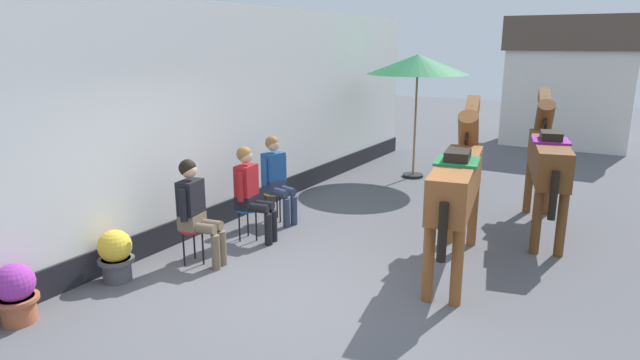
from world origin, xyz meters
name	(u,v)px	position (x,y,z in m)	size (l,w,h in m)	color
ground_plane	(398,222)	(0.00, 3.00, 0.00)	(40.00, 40.00, 0.00)	#56565B
pub_facade_wall	(210,128)	(-2.55, 1.50, 1.54)	(0.34, 14.00, 3.40)	white
distant_cottage	(571,80)	(1.40, 11.99, 1.80)	(3.40, 2.60, 3.50)	silver
seated_visitor_near	(195,207)	(-1.61, 0.12, 0.78)	(0.61, 0.48, 1.39)	red
seated_visitor_middle	(250,189)	(-1.54, 1.17, 0.78)	(0.61, 0.49, 1.39)	#194C99
seated_visitor_far	(276,175)	(-1.72, 2.06, 0.78)	(0.61, 0.48, 1.39)	gold
saddled_horse_near	(458,179)	(1.28, 1.75, 1.16)	(0.82, 2.97, 2.06)	brown
saddled_horse_far	(547,156)	(2.02, 3.83, 1.16)	(0.95, 2.95, 2.06)	brown
flower_planter_nearest	(16,292)	(-2.15, -1.97, 0.33)	(0.43, 0.43, 0.64)	#A85638
flower_planter_inner_near	(116,254)	(-2.11, -0.76, 0.33)	(0.43, 0.43, 0.64)	#4C4C51
cafe_parasol	(418,65)	(-0.90, 5.99, 2.36)	(2.10, 2.10, 2.58)	black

